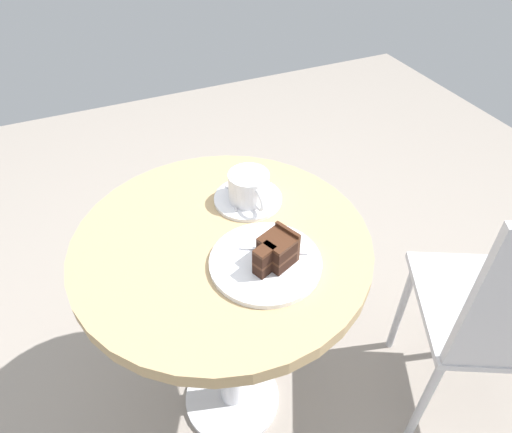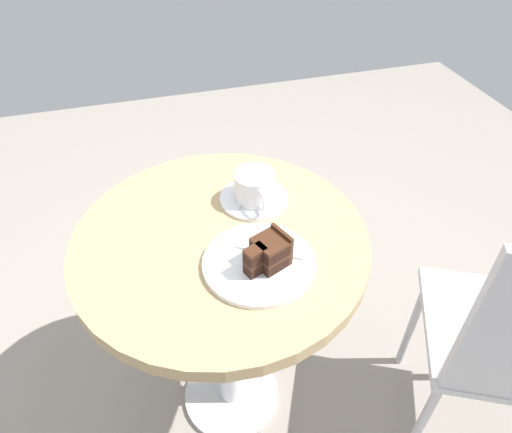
{
  "view_description": "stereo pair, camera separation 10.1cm",
  "coord_description": "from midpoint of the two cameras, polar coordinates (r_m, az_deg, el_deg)",
  "views": [
    {
      "loc": [
        0.7,
        -0.22,
        1.43
      ],
      "look_at": [
        0.0,
        0.08,
        0.76
      ],
      "focal_mm": 32.0,
      "sensor_mm": 36.0,
      "label": 1
    },
    {
      "loc": [
        0.73,
        -0.13,
        1.43
      ],
      "look_at": [
        0.0,
        0.08,
        0.76
      ],
      "focal_mm": 32.0,
      "sensor_mm": 36.0,
      "label": 2
    }
  ],
  "objects": [
    {
      "name": "ground_plane",
      "position": [
        1.61,
        -4.89,
        -21.88
      ],
      "size": [
        4.4,
        4.4,
        0.01
      ],
      "primitive_type": "cube",
      "color": "gray",
      "rests_on": "ground"
    },
    {
      "name": "cafe_table",
      "position": [
        1.11,
        -6.64,
        -7.74
      ],
      "size": [
        0.67,
        0.67,
        0.72
      ],
      "color": "tan",
      "rests_on": "ground"
    },
    {
      "name": "saucer",
      "position": [
        1.11,
        -3.61,
        2.12
      ],
      "size": [
        0.17,
        0.17,
        0.01
      ],
      "color": "white",
      "rests_on": "cafe_table"
    },
    {
      "name": "coffee_cup",
      "position": [
        1.08,
        -3.53,
        3.65
      ],
      "size": [
        0.13,
        0.1,
        0.07
      ],
      "color": "white",
      "rests_on": "saucer"
    },
    {
      "name": "teaspoon",
      "position": [
        1.13,
        -5.75,
        2.86
      ],
      "size": [
        0.11,
        0.03,
        0.0
      ],
      "rotation": [
        0.0,
        0.0,
        2.96
      ],
      "color": "silver",
      "rests_on": "saucer"
    },
    {
      "name": "cake_plate",
      "position": [
        0.96,
        -1.85,
        -5.88
      ],
      "size": [
        0.24,
        0.24,
        0.01
      ],
      "color": "white",
      "rests_on": "cafe_table"
    },
    {
      "name": "cake_slice",
      "position": [
        0.92,
        -0.59,
        -4.47
      ],
      "size": [
        0.08,
        0.1,
        0.07
      ],
      "rotation": [
        0.0,
        0.0,
        5.11
      ],
      "color": "black",
      "rests_on": "cake_plate"
    },
    {
      "name": "fork",
      "position": [
        0.97,
        0.35,
        -4.31
      ],
      "size": [
        0.08,
        0.13,
        0.0
      ],
      "rotation": [
        0.0,
        0.0,
        1.1
      ],
      "color": "silver",
      "rests_on": "cake_plate"
    },
    {
      "name": "napkin",
      "position": [
        0.97,
        -1.2,
        -5.48
      ],
      "size": [
        0.18,
        0.17,
        0.0
      ],
      "rotation": [
        0.0,
        0.0,
        5.57
      ],
      "color": "tan",
      "rests_on": "cafe_table"
    }
  ]
}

